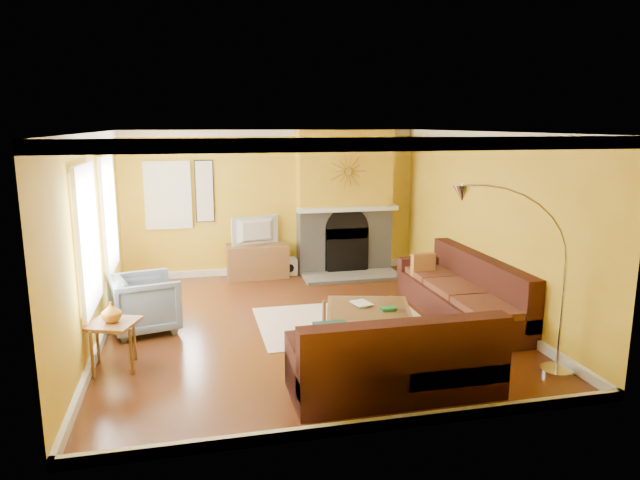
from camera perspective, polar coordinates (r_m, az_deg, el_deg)
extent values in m
cube|color=brown|center=(8.23, -1.57, -8.49)|extent=(5.50, 6.00, 0.02)
cube|color=white|center=(7.73, -1.68, 10.81)|extent=(5.50, 6.00, 0.02)
cube|color=gold|center=(10.80, -4.77, 3.75)|extent=(5.50, 0.02, 2.70)
cube|color=gold|center=(5.03, 5.16, -5.36)|extent=(5.50, 0.02, 2.70)
cube|color=gold|center=(7.82, -21.86, -0.04)|extent=(0.02, 6.00, 2.70)
cube|color=gold|center=(8.82, 16.25, 1.57)|extent=(0.02, 6.00, 2.70)
cube|color=white|center=(9.06, -20.47, 2.51)|extent=(0.06, 1.22, 1.72)
cube|color=white|center=(7.21, -22.34, 0.20)|extent=(0.06, 1.22, 1.72)
cube|color=white|center=(10.62, -14.97, 4.36)|extent=(0.82, 0.06, 1.22)
cube|color=white|center=(10.62, -11.47, 4.79)|extent=(0.34, 0.04, 1.14)
cube|color=white|center=(10.65, 2.81, 3.12)|extent=(1.92, 0.22, 0.08)
cube|color=gray|center=(10.61, 3.19, -3.65)|extent=(1.80, 0.70, 0.06)
cube|color=beige|center=(8.29, 2.27, -8.21)|extent=(2.40, 1.80, 0.02)
cube|color=brown|center=(10.64, -6.26, -2.11)|extent=(1.12, 0.50, 0.61)
imported|color=black|center=(10.52, -6.33, 0.90)|extent=(0.91, 0.36, 0.52)
cube|color=white|center=(10.85, -3.19, -2.64)|extent=(0.30, 0.30, 0.30)
imported|color=slate|center=(8.22, -17.11, -6.07)|extent=(1.04, 1.02, 0.79)
imported|color=orange|center=(7.00, -20.14, -6.78)|extent=(0.28, 0.28, 0.24)
imported|color=white|center=(7.65, 3.46, -6.48)|extent=(0.28, 0.34, 0.03)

